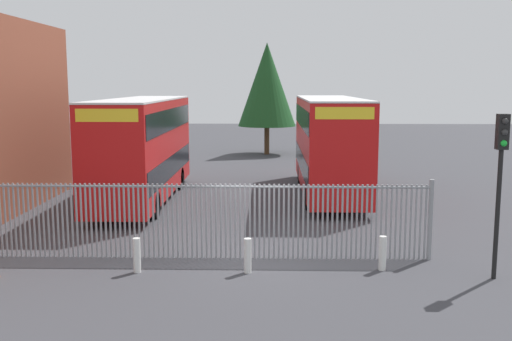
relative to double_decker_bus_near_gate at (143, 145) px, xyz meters
name	(u,v)px	position (x,y,z in m)	size (l,w,h in m)	color
ground_plane	(258,203)	(4.98, -0.38, -2.42)	(100.00, 100.00, 0.00)	#3D3D42
palisade_fence	(189,218)	(3.14, -8.38, -1.24)	(14.04, 0.14, 2.35)	gray
double_decker_bus_near_gate	(143,145)	(0.00, 0.00, 0.00)	(2.54, 10.81, 4.42)	red
double_decker_bus_behind_fence_left	(329,142)	(8.15, 1.66, 0.00)	(2.54, 10.81, 4.42)	red
bollard_near_left	(137,255)	(1.90, -9.76, -1.95)	(0.20, 0.20, 0.95)	silver
bollard_center_front	(248,256)	(4.88, -9.72, -1.95)	(0.20, 0.20, 0.95)	silver
bollard_near_right	(382,253)	(8.55, -9.40, -1.95)	(0.20, 0.20, 0.95)	silver
traffic_light_kerbside	(501,166)	(11.34, -10.05, 0.56)	(0.28, 0.33, 4.30)	black
tree_tall_back	(267,85)	(5.24, 17.24, 2.55)	(4.12, 4.12, 7.92)	#4C3823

